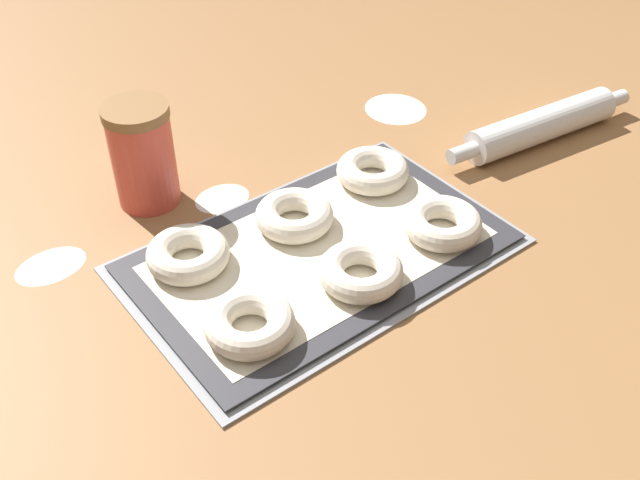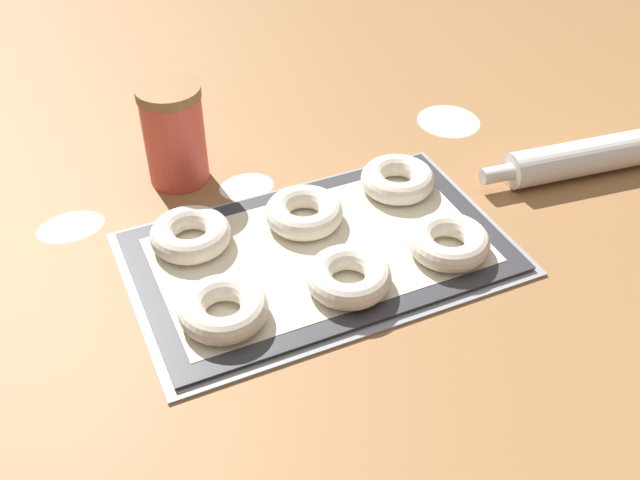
{
  "view_description": "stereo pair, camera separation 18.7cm",
  "coord_description": "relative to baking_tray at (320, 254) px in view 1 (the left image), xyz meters",
  "views": [
    {
      "loc": [
        -0.47,
        -0.62,
        0.69
      ],
      "look_at": [
        0.02,
        0.01,
        0.03
      ],
      "focal_mm": 42.0,
      "sensor_mm": 36.0,
      "label": 1
    },
    {
      "loc": [
        -0.31,
        -0.72,
        0.69
      ],
      "look_at": [
        0.02,
        0.01,
        0.03
      ],
      "focal_mm": 42.0,
      "sensor_mm": 36.0,
      "label": 2
    }
  ],
  "objects": [
    {
      "name": "bagel_front_right",
      "position": [
        0.16,
        -0.08,
        0.02
      ],
      "size": [
        0.11,
        0.11,
        0.04
      ],
      "color": "silver",
      "rests_on": "baking_mat"
    },
    {
      "name": "bagel_back_left",
      "position": [
        -0.16,
        0.09,
        0.02
      ],
      "size": [
        0.11,
        0.11,
        0.04
      ],
      "color": "silver",
      "rests_on": "baking_mat"
    },
    {
      "name": "bagel_back_right",
      "position": [
        0.17,
        0.08,
        0.02
      ],
      "size": [
        0.11,
        0.11,
        0.04
      ],
      "color": "silver",
      "rests_on": "baking_mat"
    },
    {
      "name": "flour_patch_side",
      "position": [
        0.36,
        0.24,
        -0.0
      ],
      "size": [
        0.11,
        0.12,
        0.0
      ],
      "color": "white",
      "rests_on": "ground_plane"
    },
    {
      "name": "rolling_pin",
      "position": [
        0.49,
        0.01,
        0.03
      ],
      "size": [
        0.4,
        0.09,
        0.06
      ],
      "color": "silver",
      "rests_on": "ground_plane"
    },
    {
      "name": "bagel_front_left",
      "position": [
        -0.17,
        -0.07,
        0.02
      ],
      "size": [
        0.11,
        0.11,
        0.04
      ],
      "color": "silver",
      "rests_on": "baking_mat"
    },
    {
      "name": "baking_tray",
      "position": [
        0.0,
        0.0,
        0.0
      ],
      "size": [
        0.53,
        0.33,
        0.01
      ],
      "color": "#93969B",
      "rests_on": "ground_plane"
    },
    {
      "name": "flour_canister",
      "position": [
        -0.13,
        0.27,
        0.08
      ],
      "size": [
        0.1,
        0.1,
        0.16
      ],
      "color": "#DB4C3D",
      "rests_on": "ground_plane"
    },
    {
      "name": "bagel_front_center",
      "position": [
        0.0,
        -0.08,
        0.02
      ],
      "size": [
        0.11,
        0.11,
        0.04
      ],
      "color": "silver",
      "rests_on": "baking_mat"
    },
    {
      "name": "flour_patch_far",
      "position": [
        -0.04,
        0.2,
        -0.0
      ],
      "size": [
        0.09,
        0.07,
        0.0
      ],
      "color": "white",
      "rests_on": "ground_plane"
    },
    {
      "name": "baking_mat",
      "position": [
        -0.0,
        0.0,
        0.01
      ],
      "size": [
        0.51,
        0.31,
        0.0
      ],
      "color": "#333338",
      "rests_on": "baking_tray"
    },
    {
      "name": "ground_plane",
      "position": [
        -0.02,
        -0.01,
        -0.0
      ],
      "size": [
        2.8,
        2.8,
        0.0
      ],
      "primitive_type": "plane",
      "color": "olive"
    },
    {
      "name": "flour_patch_near",
      "position": [
        -0.31,
        0.21,
        -0.0
      ],
      "size": [
        0.1,
        0.07,
        0.0
      ],
      "color": "white",
      "rests_on": "ground_plane"
    },
    {
      "name": "bagel_back_center",
      "position": [
        0.0,
        0.07,
        0.02
      ],
      "size": [
        0.11,
        0.11,
        0.04
      ],
      "color": "silver",
      "rests_on": "baking_mat"
    }
  ]
}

